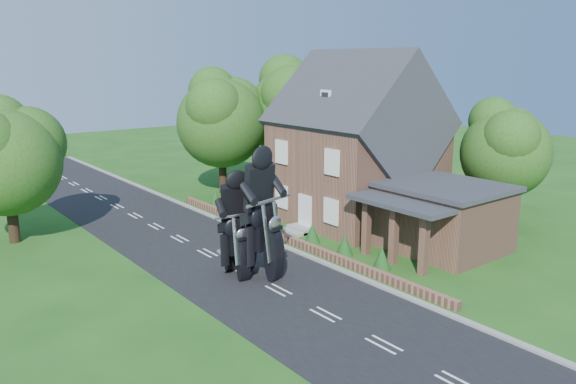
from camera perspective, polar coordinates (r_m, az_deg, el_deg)
ground at (r=24.25m, az=-0.97°, el=-9.96°), size 120.00×120.00×0.00m
road at (r=24.25m, az=-0.97°, el=-9.94°), size 7.00×80.00×0.02m
kerb at (r=26.43m, az=5.41°, el=-7.88°), size 0.30×80.00×0.12m
garden_wall at (r=30.36m, az=-0.20°, el=-4.73°), size 0.30×22.00×0.40m
house at (r=34.15m, az=7.01°, el=4.33°), size 9.54×8.64×10.24m
annex at (r=29.87m, az=15.26°, el=-2.37°), size 7.05×5.94×3.44m
tree_annex_side at (r=35.75m, az=21.42°, el=4.48°), size 5.64×5.20×7.48m
tree_house_right at (r=40.28m, az=10.65°, el=6.75°), size 6.51×6.00×8.40m
tree_behind_house at (r=43.89m, az=1.07°, el=8.84°), size 7.81×7.20×10.08m
tree_behind_left at (r=41.24m, az=-6.38°, el=7.80°), size 6.94×6.40×9.16m
tree_far_road at (r=32.92m, az=-26.19°, el=3.63°), size 6.08×5.60×7.84m
shrub_a at (r=26.72m, az=9.51°, el=-6.65°), size 0.90×0.90×1.10m
shrub_b at (r=28.36m, az=5.78°, el=-5.36°), size 0.90×0.90×1.10m
shrub_c at (r=30.12m, az=2.48°, el=-4.19°), size 0.90×0.90×1.10m
shrub_d at (r=33.91m, az=-3.01°, el=-2.21°), size 0.90×0.90×1.10m
shrub_e at (r=35.92m, az=-5.31°, el=-1.37°), size 0.90×0.90×1.10m
shrub_f at (r=37.99m, az=-7.36°, el=-0.62°), size 0.90×0.90×1.10m
motorcycle_lead at (r=25.41m, az=-2.87°, el=-6.70°), size 0.91×1.99×1.80m
motorcycle_follow at (r=25.60m, az=-5.19°, el=-6.97°), size 0.65×1.63×1.47m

